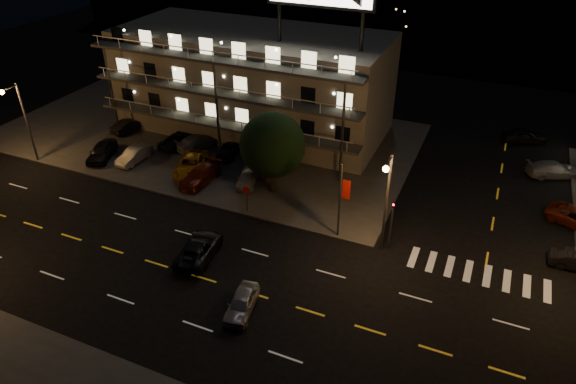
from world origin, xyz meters
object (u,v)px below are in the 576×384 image
at_px(road_car_west, 199,249).
at_px(tree, 272,146).
at_px(lot_car_2, 192,165).
at_px(road_car_east, 242,303).
at_px(lot_car_7, 198,142).
at_px(lot_car_4, 247,178).

bearing_deg(road_car_west, tree, -105.13).
bearing_deg(road_car_west, lot_car_2, -63.91).
xyz_separation_m(tree, lot_car_2, (-8.34, -0.05, -3.58)).
height_order(tree, road_car_east, tree).
relative_size(tree, lot_car_7, 1.51).
xyz_separation_m(lot_car_7, road_car_west, (9.30, -14.81, -0.15)).
height_order(lot_car_2, road_car_east, lot_car_2).
bearing_deg(road_car_east, lot_car_7, 119.57).
xyz_separation_m(lot_car_4, road_car_east, (6.89, -14.14, -0.16)).
distance_m(lot_car_4, lot_car_7, 9.03).
distance_m(tree, road_car_west, 11.09).
relative_size(lot_car_4, lot_car_7, 0.80).
relative_size(lot_car_7, road_car_west, 0.96).
bearing_deg(road_car_west, road_car_east, 137.23).
height_order(lot_car_4, road_car_west, lot_car_4).
distance_m(lot_car_2, lot_car_7, 4.97).
relative_size(lot_car_4, road_car_west, 0.77).
distance_m(lot_car_2, road_car_west, 12.57).
height_order(tree, lot_car_7, tree).
bearing_deg(lot_car_7, road_car_east, 151.89).
xyz_separation_m(tree, road_car_west, (-1.15, -10.36, -3.79)).
bearing_deg(tree, lot_car_7, 156.94).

